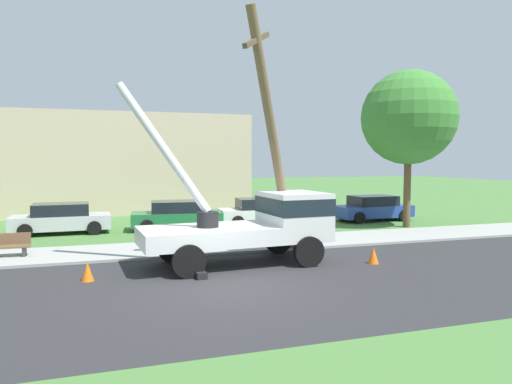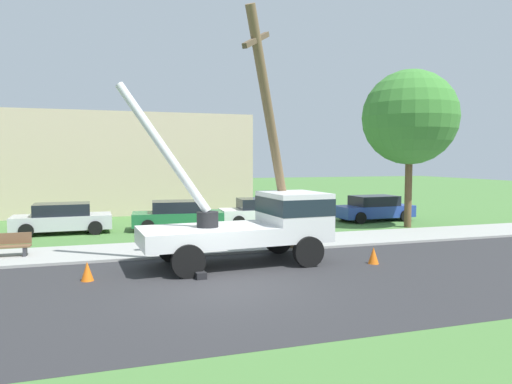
% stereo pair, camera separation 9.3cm
% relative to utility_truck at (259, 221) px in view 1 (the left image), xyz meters
% --- Properties ---
extents(ground_plane, '(120.00, 120.00, 0.00)m').
position_rel_utility_truck_xyz_m(ground_plane, '(-1.81, 9.21, -1.41)').
color(ground_plane, '#477538').
extents(road_asphalt, '(80.00, 8.64, 0.01)m').
position_rel_utility_truck_xyz_m(road_asphalt, '(-1.81, -2.79, -1.40)').
color(road_asphalt, '#2B2B2D').
rests_on(road_asphalt, ground).
extents(sidewalk_strip, '(80.00, 3.15, 0.10)m').
position_rel_utility_truck_xyz_m(sidewalk_strip, '(-1.81, 3.10, -1.36)').
color(sidewalk_strip, '#9E9E99').
rests_on(sidewalk_strip, ground).
extents(utility_truck, '(6.91, 3.21, 5.98)m').
position_rel_utility_truck_xyz_m(utility_truck, '(0.00, 0.00, 0.00)').
color(utility_truck, silver).
rests_on(utility_truck, ground).
extents(leaning_utility_pole, '(3.06, 3.23, 8.36)m').
position_rel_utility_truck_xyz_m(leaning_utility_pole, '(0.62, 0.36, 2.86)').
color(leaning_utility_pole, brown).
rests_on(leaning_utility_pole, ground).
extents(traffic_cone_ahead, '(0.36, 0.36, 0.56)m').
position_rel_utility_truck_xyz_m(traffic_cone_ahead, '(3.59, -1.39, -1.13)').
color(traffic_cone_ahead, orange).
rests_on(traffic_cone_ahead, ground).
extents(traffic_cone_behind, '(0.36, 0.36, 0.56)m').
position_rel_utility_truck_xyz_m(traffic_cone_behind, '(-5.45, -0.85, -1.13)').
color(traffic_cone_behind, orange).
rests_on(traffic_cone_behind, ground).
extents(parked_sedan_silver, '(4.44, 2.09, 1.42)m').
position_rel_utility_truck_xyz_m(parked_sedan_silver, '(-6.85, 8.77, -0.70)').
color(parked_sedan_silver, '#B7B7BF').
rests_on(parked_sedan_silver, ground).
extents(parked_sedan_green, '(4.55, 2.28, 1.42)m').
position_rel_utility_truck_xyz_m(parked_sedan_green, '(-1.49, 8.40, -0.70)').
color(parked_sedan_green, '#1E6638').
rests_on(parked_sedan_green, ground).
extents(parked_sedan_white, '(4.50, 2.19, 1.42)m').
position_rel_utility_truck_xyz_m(parked_sedan_white, '(3.00, 8.66, -0.70)').
color(parked_sedan_white, silver).
rests_on(parked_sedan_white, ground).
extents(parked_sedan_blue, '(4.47, 2.14, 1.42)m').
position_rel_utility_truck_xyz_m(parked_sedan_blue, '(9.62, 8.38, -0.70)').
color(parked_sedan_blue, '#263F99').
rests_on(parked_sedan_blue, ground).
extents(park_bench, '(1.60, 0.45, 0.90)m').
position_rel_utility_truck_xyz_m(park_bench, '(-8.24, 3.17, -0.95)').
color(park_bench, brown).
rests_on(park_bench, ground).
extents(roadside_tree_far, '(4.78, 4.78, 8.00)m').
position_rel_utility_truck_xyz_m(roadside_tree_far, '(9.88, 5.58, 4.18)').
color(roadside_tree_far, brown).
rests_on(roadside_tree_far, ground).
extents(lowrise_building_backdrop, '(18.00, 6.00, 6.40)m').
position_rel_utility_truck_xyz_m(lowrise_building_backdrop, '(-4.57, 17.82, 1.79)').
color(lowrise_building_backdrop, '#C6B293').
rests_on(lowrise_building_backdrop, ground).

